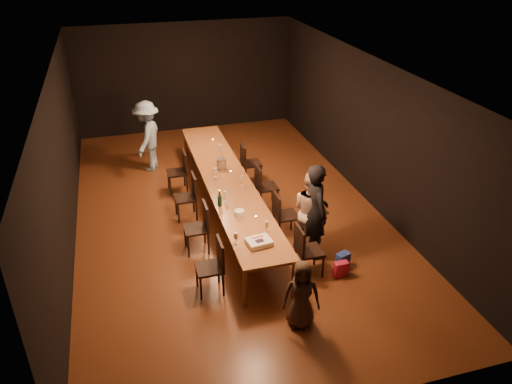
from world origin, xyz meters
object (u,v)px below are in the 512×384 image
object	(u,v)px
chair_left_2	(185,197)
ice_bucket	(221,164)
table	(227,181)
chair_left_0	(209,267)
champagne_bottle	(220,198)
chair_right_1	(286,215)
woman_tan	(311,211)
child	(301,295)
plate_stack	(239,213)
woman_birthday	(316,211)
chair_right_3	(251,163)
chair_left_1	(196,228)
chair_left_3	(177,172)
chair_right_0	(310,250)
chair_right_2	(267,186)
birthday_cake	(259,242)
man_blue	(148,136)

from	to	relation	value
chair_left_2	ice_bucket	size ratio (longest dim) A/B	4.26
table	chair_left_0	bearing A→B (deg)	-109.50
champagne_bottle	chair_left_0	bearing A→B (deg)	-109.45
table	ice_bucket	xyz separation A→B (m)	(0.01, 0.52, 0.16)
chair_right_1	woman_tan	world-z (taller)	woman_tan
child	woman_tan	bearing A→B (deg)	81.61
plate_stack	champagne_bottle	size ratio (longest dim) A/B	0.55
woman_birthday	plate_stack	xyz separation A→B (m)	(-1.26, 0.44, -0.08)
woman_birthday	chair_right_3	bearing A→B (deg)	7.30
woman_tan	chair_left_1	bearing A→B (deg)	61.47
chair_right_3	child	xyz separation A→B (m)	(-0.57, -4.72, 0.09)
chair_left_3	chair_right_0	bearing A→B (deg)	-154.72
chair_right_2	plate_stack	size ratio (longest dim) A/B	5.24
child	champagne_bottle	world-z (taller)	child
woman_tan	birthday_cake	size ratio (longest dim) A/B	3.68
chair_right_1	chair_right_3	world-z (taller)	same
chair_right_0	chair_left_1	world-z (taller)	same
table	child	bearing A→B (deg)	-85.50
chair_left_1	chair_left_2	bearing A→B (deg)	0.00
chair_right_0	chair_right_1	bearing A→B (deg)	180.00
chair_right_2	man_blue	size ratio (longest dim) A/B	0.55
chair_right_3	champagne_bottle	xyz separation A→B (m)	(-1.21, -2.22, 0.45)
chair_right_1	champagne_bottle	size ratio (longest dim) A/B	2.89
chair_right_2	chair_left_3	bearing A→B (deg)	-125.22
woman_birthday	birthday_cake	world-z (taller)	woman_birthday
man_blue	table	bearing A→B (deg)	50.97
chair_left_1	chair_left_3	bearing A→B (deg)	0.00
woman_tan	child	size ratio (longest dim) A/B	1.40
chair_right_2	chair_right_3	bearing A→B (deg)	180.00
chair_right_3	woman_birthday	world-z (taller)	woman_birthday
chair_left_3	woman_birthday	world-z (taller)	woman_birthday
chair_right_2	plate_stack	world-z (taller)	chair_right_2
chair_right_0	chair_right_1	distance (m)	1.20
chair_left_2	table	bearing A→B (deg)	-90.00
table	champagne_bottle	world-z (taller)	champagne_bottle
table	chair_left_3	world-z (taller)	chair_left_3
woman_birthday	plate_stack	bearing A→B (deg)	72.41
chair_right_0	chair_right_2	world-z (taller)	same
woman_tan	man_blue	bearing A→B (deg)	15.53
plate_stack	birthday_cake	bearing A→B (deg)	-85.45
chair_right_1	chair_left_1	distance (m)	1.70
table	chair_right_1	xyz separation A→B (m)	(0.85, -1.20, -0.24)
plate_stack	chair_right_3	bearing A→B (deg)	70.15
chair_left_0	plate_stack	size ratio (longest dim) A/B	5.24
chair_right_3	table	bearing A→B (deg)	-35.31
woman_tan	birthday_cake	world-z (taller)	woman_tan
chair_right_1	chair_right_3	bearing A→B (deg)	180.00
man_blue	champagne_bottle	distance (m)	3.66
man_blue	champagne_bottle	xyz separation A→B (m)	(0.96, -3.53, 0.06)
table	chair_right_1	bearing A→B (deg)	-54.69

